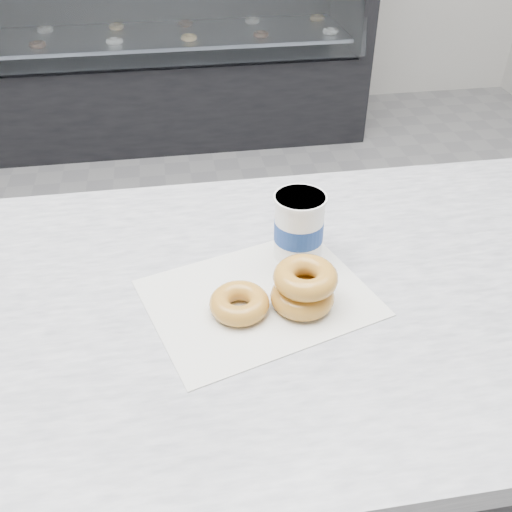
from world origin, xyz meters
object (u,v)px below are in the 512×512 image
at_px(donut_single, 239,303).
at_px(donut_stack, 304,287).
at_px(counter, 182,470).
at_px(coffee_cup, 299,226).
at_px(display_case, 154,51).

relative_size(donut_single, donut_stack, 0.87).
bearing_deg(counter, coffee_cup, 20.79).
bearing_deg(coffee_cup, donut_stack, -105.44).
height_order(counter, donut_single, donut_single).
xyz_separation_m(display_case, donut_stack, (0.22, -2.76, 0.45)).
bearing_deg(coffee_cup, display_case, 88.78).
bearing_deg(counter, display_case, 90.00).
bearing_deg(donut_single, coffee_cup, 47.08).
relative_size(counter, donut_single, 32.99).
height_order(counter, donut_stack, donut_stack).
xyz_separation_m(donut_single, coffee_cup, (0.12, 0.13, 0.04)).
bearing_deg(coffee_cup, counter, -165.70).
distance_m(donut_single, coffee_cup, 0.18).
xyz_separation_m(donut_stack, coffee_cup, (0.02, 0.13, 0.02)).
bearing_deg(coffee_cup, donut_single, -139.41).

